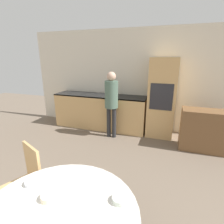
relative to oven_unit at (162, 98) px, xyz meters
name	(u,v)px	position (x,y,z in m)	size (l,w,h in m)	color
wall_back	(138,81)	(-0.65, 0.34, 0.35)	(6.11, 0.05, 2.60)	silver
kitchen_counter	(100,111)	(-1.61, -0.01, -0.47)	(2.50, 0.60, 0.93)	tan
oven_unit	(162,98)	(0.00, 0.00, 0.00)	(0.63, 0.59, 1.89)	tan
sideboard	(208,131)	(1.00, -0.48, -0.51)	(1.09, 0.45, 0.87)	brown
chair_far_left	(27,180)	(-1.32, -2.97, -0.43)	(0.53, 0.53, 0.92)	tan
person_standing	(111,98)	(-1.11, -0.50, 0.04)	(0.31, 0.31, 1.59)	#262628
bowl_near	(32,182)	(-0.96, -3.23, -0.18)	(0.13, 0.13, 0.04)	silver
bowl_centre	(120,199)	(-0.13, -3.16, -0.18)	(0.13, 0.13, 0.04)	silver
bowl_far	(49,197)	(-0.69, -3.33, -0.17)	(0.13, 0.13, 0.04)	beige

